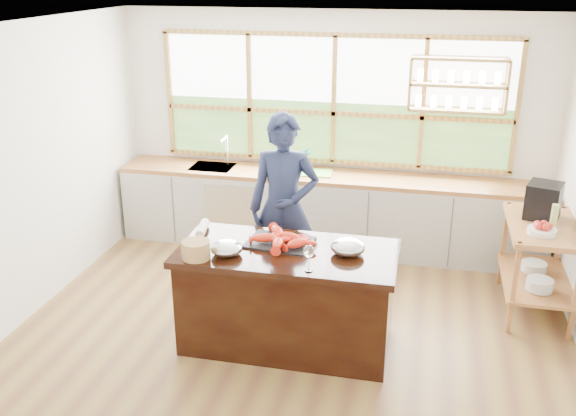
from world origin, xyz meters
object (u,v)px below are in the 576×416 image
(island, at_px, (287,297))
(espresso_machine, at_px, (544,201))
(wicker_basket, at_px, (196,250))
(cook, at_px, (284,208))

(island, height_order, espresso_machine, espresso_machine)
(island, distance_m, wicker_basket, 0.92)
(cook, distance_m, wicker_basket, 1.28)
(wicker_basket, bearing_deg, espresso_machine, 28.60)
(cook, height_order, espresso_machine, cook)
(cook, height_order, wicker_basket, cook)
(cook, distance_m, espresso_machine, 2.46)
(island, distance_m, espresso_machine, 2.60)
(espresso_machine, height_order, wicker_basket, espresso_machine)
(espresso_machine, bearing_deg, cook, -153.18)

